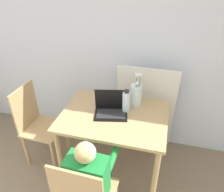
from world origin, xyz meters
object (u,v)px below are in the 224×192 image
Objects in this scene: flower_vase at (136,94)px; water_bottle at (126,102)px; laptop at (111,108)px; chair_spare at (38,125)px; person_seated at (90,174)px.

flower_vase reaches higher than water_bottle.
water_bottle is (0.14, 0.06, 0.06)m from laptop.
water_bottle is (0.96, 0.11, 0.39)m from chair_spare.
laptop is at bearing -84.41° from chair_spare.
person_seated is 2.78× the size of laptop.
flower_vase is at bearing -102.27° from person_seated.
water_bottle reaches higher than chair_spare.
water_bottle is at bearing -81.55° from chair_spare.
chair_spare is 3.88× the size of water_bottle.
flower_vase is at bearing 63.03° from water_bottle.
person_seated is 2.74× the size of flower_vase.
person_seated is at bearing -103.90° from flower_vase.
chair_spare is 1.02m from person_seated.
person_seated is 0.66m from laptop.
chair_spare is at bearing 170.94° from laptop.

